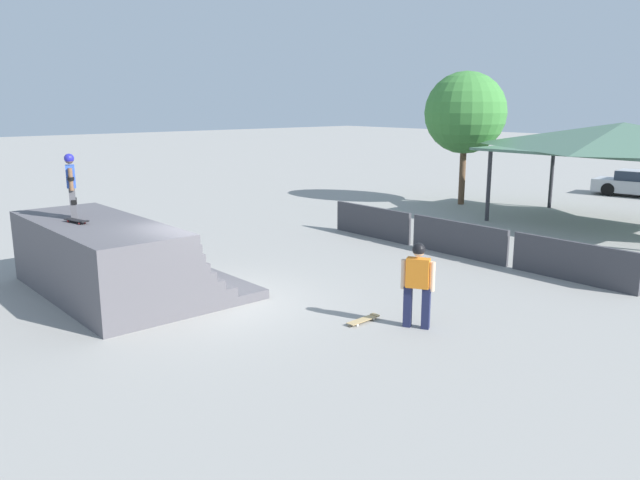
% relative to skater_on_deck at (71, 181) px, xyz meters
% --- Properties ---
extents(ground_plane, '(160.00, 160.00, 0.00)m').
position_rel_skater_on_deck_xyz_m(ground_plane, '(3.10, 1.89, -2.69)').
color(ground_plane, gray).
extents(quarter_pipe_ramp, '(5.77, 4.02, 1.80)m').
position_rel_skater_on_deck_xyz_m(quarter_pipe_ramp, '(0.83, 0.51, -1.89)').
color(quarter_pipe_ramp, '#565459').
rests_on(quarter_pipe_ramp, ground).
extents(skater_on_deck, '(0.67, 0.36, 1.56)m').
position_rel_skater_on_deck_xyz_m(skater_on_deck, '(0.00, 0.00, 0.00)').
color(skater_on_deck, '#4C4C51').
rests_on(skater_on_deck, quarter_pipe_ramp).
extents(skateboard_on_deck, '(0.79, 0.35, 0.09)m').
position_rel_skater_on_deck_xyz_m(skateboard_on_deck, '(0.68, -0.17, -0.84)').
color(skateboard_on_deck, red).
rests_on(skateboard_on_deck, quarter_pipe_ramp).
extents(bystander_walking, '(0.66, 0.45, 1.79)m').
position_rel_skater_on_deck_xyz_m(bystander_walking, '(7.27, 4.25, -1.64)').
color(bystander_walking, '#1E2347').
rests_on(bystander_walking, ground).
extents(skateboard_on_ground, '(0.25, 0.86, 0.09)m').
position_rel_skater_on_deck_xyz_m(skateboard_on_ground, '(6.34, 3.67, -2.63)').
color(skateboard_on_ground, silver).
rests_on(skateboard_on_ground, ground).
extents(barrier_fence, '(10.67, 0.12, 1.05)m').
position_rel_skater_on_deck_xyz_m(barrier_fence, '(4.05, 9.92, -2.17)').
color(barrier_fence, '#3D3D42').
rests_on(barrier_fence, ground).
extents(pavilion_shelter, '(9.20, 5.56, 3.85)m').
position_rel_skater_on_deck_xyz_m(pavilion_shelter, '(5.16, 17.88, 0.59)').
color(pavilion_shelter, '#2D2D33').
rests_on(pavilion_shelter, ground).
extents(tree_beside_pavilion, '(3.61, 3.61, 5.91)m').
position_rel_skater_on_deck_xyz_m(tree_beside_pavilion, '(-1.90, 18.09, 1.40)').
color(tree_beside_pavilion, brown).
rests_on(tree_beside_pavilion, ground).
extents(parked_car_silver, '(4.47, 2.31, 1.27)m').
position_rel_skater_on_deck_xyz_m(parked_car_silver, '(2.43, 26.68, -2.09)').
color(parked_car_silver, '#A8AAAF').
rests_on(parked_car_silver, ground).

